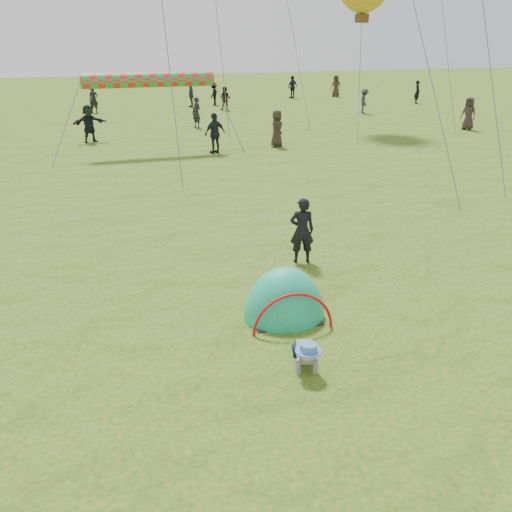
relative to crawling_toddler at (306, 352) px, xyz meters
name	(u,v)px	position (x,y,z in m)	size (l,w,h in m)	color
ground	(342,338)	(1.00, 0.70, -0.29)	(140.00, 140.00, 0.00)	#1F540E
crawling_toddler	(306,352)	(0.00, 0.00, 0.00)	(0.52, 0.75, 0.57)	black
popup_tent	(284,317)	(0.31, 1.75, -0.29)	(1.54, 1.27, 2.00)	#00968B
standing_adult	(302,230)	(1.70, 4.24, 0.49)	(0.56, 0.37, 1.55)	black
crowd_person_0	(196,113)	(3.95, 25.02, 0.56)	(0.62, 0.40, 1.69)	black
crowd_person_2	(215,133)	(3.08, 17.50, 0.60)	(1.04, 0.43, 1.77)	black
crowd_person_3	(364,101)	(15.96, 27.58, 0.52)	(1.04, 0.60, 1.61)	#2C2A34
crowd_person_4	(336,86)	(18.97, 38.09, 0.59)	(0.85, 0.56, 1.75)	#2E261B
crowd_person_5	(89,124)	(-2.05, 22.18, 0.61)	(1.67, 0.53, 1.80)	black
crowd_person_6	(417,92)	(22.59, 31.49, 0.56)	(0.62, 0.41, 1.70)	black
crowd_person_8	(293,87)	(15.04, 38.13, 0.61)	(1.05, 0.44, 1.79)	black
crowd_person_9	(214,94)	(7.65, 35.42, 0.53)	(1.06, 0.61, 1.64)	black
crowd_person_10	(469,114)	(18.10, 19.61, 0.59)	(0.86, 0.56, 1.76)	#302524
crowd_person_12	(94,100)	(-1.12, 33.66, 0.57)	(0.62, 0.41, 1.71)	black
crowd_person_13	(225,99)	(7.62, 32.09, 0.51)	(0.78, 0.61, 1.60)	black
crowd_person_14	(191,95)	(5.78, 34.75, 0.53)	(0.96, 0.40, 1.63)	#293B43
crowd_person_16	(277,129)	(6.23, 18.12, 0.56)	(0.83, 0.54, 1.70)	#2C251E
rainbow_tube_kite	(149,80)	(0.49, 18.70, 2.84)	(0.64, 0.64, 5.71)	red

